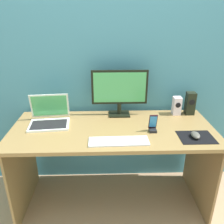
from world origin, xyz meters
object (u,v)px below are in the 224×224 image
Objects in this scene: monitor at (120,91)px; keyboard_external at (119,141)px; speaker_right at (190,103)px; phone_in_dock at (153,126)px; mouse at (195,135)px; speaker_near_monitor at (177,106)px; laptop at (49,118)px.

monitor is 0.52m from keyboard_external.
keyboard_external is at bearing -144.37° from speaker_right.
keyboard_external is (-0.03, -0.47, -0.22)m from monitor.
keyboard_external is 0.31m from phone_in_dock.
phone_in_dock is (0.23, -0.32, -0.17)m from monitor.
mouse is (-0.10, -0.42, -0.08)m from speaker_right.
speaker_right is at bearing 80.30° from mouse.
speaker_near_monitor is at bearing -179.98° from speaker_right.
keyboard_external is (-0.65, -0.47, -0.10)m from speaker_right.
laptop reaches higher than speaker_right.
speaker_near_monitor is 1.16× the size of phone_in_dock.
mouse reaches higher than keyboard_external.
laptop reaches higher than speaker_near_monitor.
keyboard_external is at bearing -150.51° from phone_in_dock.
monitor is 0.70m from mouse.
speaker_near_monitor is 0.38× the size of keyboard_external.
speaker_right is 0.48× the size of keyboard_external.
speaker_right is at bearing 0.02° from speaker_near_monitor.
monitor is 0.43m from phone_in_dock.
speaker_right is 1.26× the size of speaker_near_monitor.
laptop is at bearing 148.96° from keyboard_external.
monitor is 1.42× the size of laptop.
mouse is (0.02, -0.42, -0.06)m from speaker_near_monitor.
laptop is at bearing -171.81° from speaker_near_monitor.
phone_in_dock is at bearing -11.32° from laptop.
phone_in_dock is (-0.39, -0.32, -0.05)m from speaker_right.
speaker_near_monitor is at bearing 39.96° from keyboard_external.
speaker_near_monitor reaches higher than phone_in_dock.
speaker_near_monitor is 0.71m from keyboard_external.
speaker_right is at bearing 34.48° from keyboard_external.
phone_in_dock is (-0.29, 0.11, 0.03)m from mouse.
keyboard_external is at bearing -138.88° from speaker_near_monitor.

